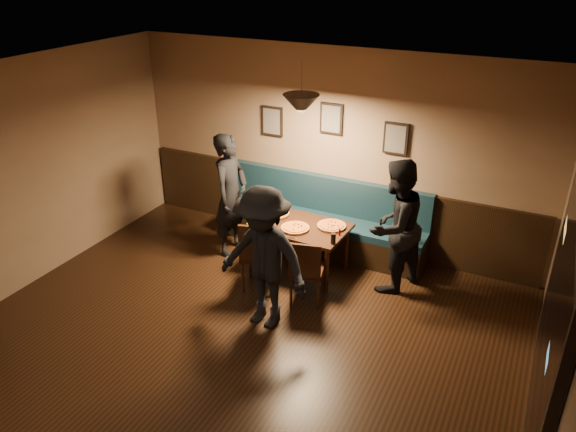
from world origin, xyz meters
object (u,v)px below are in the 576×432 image
Objects in this scene: chair_near_left at (260,253)px; dining_table at (300,247)px; diner_left at (231,195)px; soda_glass at (333,238)px; diner_front at (263,259)px; booth_bench at (321,217)px; chair_near_right at (307,269)px; diner_right at (395,226)px; tabasco_bottle at (340,231)px.

dining_table is at bearing 49.32° from chair_near_left.
diner_left is 12.77× the size of soda_glass.
dining_table is at bearing 101.58° from diner_front.
booth_bench is 3.47× the size of chair_near_right.
dining_table is (-0.02, -0.66, -0.17)m from booth_bench.
diner_left is at bearing -65.32° from diner_right.
chair_near_right is 0.50m from soda_glass.
dining_table is at bearing -91.72° from booth_bench.
soda_glass is (0.84, 0.34, 0.25)m from chair_near_left.
diner_left is 1.66m from soda_glass.
diner_left is (-0.79, 0.63, 0.39)m from chair_near_left.
dining_table is 0.74m from soda_glass.
diner_front is (-0.25, -0.63, 0.41)m from chair_near_right.
booth_bench reaches higher than chair_near_left.
dining_table is 0.72× the size of diner_right.
chair_near_right is at bearing -117.99° from soda_glass.
booth_bench is 1.35m from diner_right.
booth_bench is 1.33m from chair_near_right.
diner_right is at bearing 31.83° from soda_glass.
soda_glass is at bearing -101.55° from diner_left.
booth_bench is 1.77× the size of diner_front.
booth_bench is at bearing 60.83° from chair_near_left.
diner_right reaches higher than dining_table.
diner_left is (-1.06, 0.03, 0.54)m from dining_table.
chair_near_right is at bearing -25.75° from diner_right.
soda_glass is at bearing 5.66° from chair_near_left.
chair_near_right reaches higher than dining_table.
tabasco_bottle is at bearing -51.82° from booth_bench.
diner_front reaches higher than chair_near_left.
diner_left is at bearing 169.77° from soda_glass.
chair_near_left reaches higher than dining_table.
diner_front is at bearing -138.03° from diner_left.
booth_bench is 0.68m from dining_table.
diner_front is at bearing -86.51° from booth_bench.
diner_left reaches higher than diner_right.
tabasco_bottle is at bearing -53.15° from diner_right.
tabasco_bottle is (-0.64, -0.17, -0.14)m from diner_right.
tabasco_bottle is (1.63, -0.07, -0.15)m from diner_left.
chair_near_left is 0.94m from soda_glass.
chair_near_left reaches higher than chair_near_right.
diner_left is at bearing 177.63° from tabasco_bottle.
chair_near_right reaches higher than tabasco_bottle.
soda_glass is at bearing 71.33° from diner_front.
diner_front reaches higher than booth_bench.
diner_right reaches higher than diner_front.
dining_table is at bearing 155.50° from soda_glass.
diner_left is 1.03× the size of diner_front.
diner_front reaches higher than chair_near_right.
dining_table is 1.30× the size of chair_near_left.
diner_right is (1.19, -0.52, 0.36)m from booth_bench.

